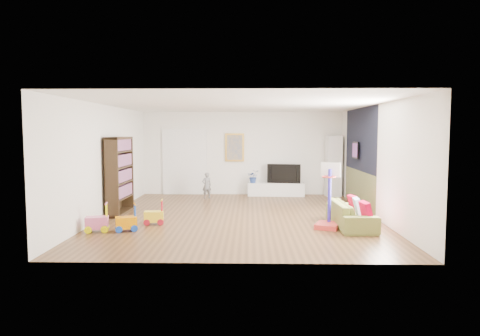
{
  "coord_description": "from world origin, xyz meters",
  "views": [
    {
      "loc": [
        0.24,
        -10.27,
        2.04
      ],
      "look_at": [
        0.0,
        0.4,
        1.15
      ],
      "focal_mm": 32.0,
      "sensor_mm": 36.0,
      "label": 1
    }
  ],
  "objects_px": {
    "sofa": "(351,214)",
    "bookshelf": "(119,175)",
    "basketball_hoop": "(328,196)",
    "media_console": "(276,189)"
  },
  "relations": [
    {
      "from": "bookshelf",
      "to": "sofa",
      "type": "distance_m",
      "value": 5.68
    },
    {
      "from": "sofa",
      "to": "basketball_hoop",
      "type": "height_order",
      "value": "basketball_hoop"
    },
    {
      "from": "sofa",
      "to": "bookshelf",
      "type": "bearing_deg",
      "value": 74.71
    },
    {
      "from": "bookshelf",
      "to": "basketball_hoop",
      "type": "bearing_deg",
      "value": -17.01
    },
    {
      "from": "basketball_hoop",
      "to": "sofa",
      "type": "bearing_deg",
      "value": 39.68
    },
    {
      "from": "media_console",
      "to": "basketball_hoop",
      "type": "xyz_separation_m",
      "value": [
        0.81,
        -4.65,
        0.49
      ]
    },
    {
      "from": "sofa",
      "to": "media_console",
      "type": "bearing_deg",
      "value": 15.41
    },
    {
      "from": "media_console",
      "to": "basketball_hoop",
      "type": "distance_m",
      "value": 4.75
    },
    {
      "from": "media_console",
      "to": "basketball_hoop",
      "type": "relative_size",
      "value": 1.29
    },
    {
      "from": "sofa",
      "to": "basketball_hoop",
      "type": "bearing_deg",
      "value": 107.22
    }
  ]
}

